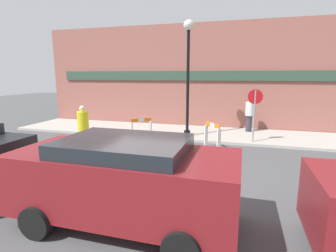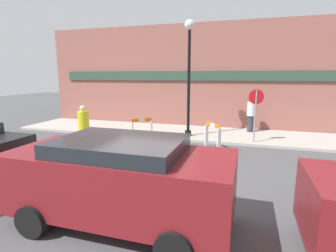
% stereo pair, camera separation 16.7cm
% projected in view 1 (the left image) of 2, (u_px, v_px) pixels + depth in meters
% --- Properties ---
extents(ground_plane, '(60.00, 60.00, 0.00)m').
position_uv_depth(ground_plane, '(148.00, 181.00, 7.11)').
color(ground_plane, '#4C4C4F').
extents(sidewalk_slab, '(18.00, 3.22, 0.11)m').
position_uv_depth(sidewalk_slab, '(191.00, 133.00, 12.86)').
color(sidewalk_slab, '#ADA89E').
rests_on(sidewalk_slab, ground_plane).
extents(storefront_facade, '(18.00, 0.22, 5.50)m').
position_uv_depth(storefront_facade, '(198.00, 77.00, 13.94)').
color(storefront_facade, '#93564C').
rests_on(storefront_facade, ground_plane).
extents(streetlamp_post, '(0.44, 0.44, 5.04)m').
position_uv_depth(streetlamp_post, '(188.00, 63.00, 11.38)').
color(streetlamp_post, black).
rests_on(streetlamp_post, sidewalk_slab).
extents(stop_sign, '(0.59, 0.14, 2.17)m').
position_uv_depth(stop_sign, '(255.00, 107.00, 10.65)').
color(stop_sign, gray).
rests_on(stop_sign, sidewalk_slab).
extents(barricade_0, '(0.76, 0.69, 1.08)m').
position_uv_depth(barricade_0, '(141.00, 130.00, 10.86)').
color(barricade_0, white).
rests_on(barricade_0, ground_plane).
extents(barricade_1, '(0.82, 0.19, 1.06)m').
position_uv_depth(barricade_1, '(143.00, 157.00, 7.37)').
color(barricade_1, white).
rests_on(barricade_1, ground_plane).
extents(barricade_2, '(0.69, 0.76, 1.07)m').
position_uv_depth(barricade_2, '(212.00, 136.00, 9.90)').
color(barricade_2, white).
rests_on(barricade_2, ground_plane).
extents(traffic_cone_0, '(0.30, 0.30, 0.65)m').
position_uv_depth(traffic_cone_0, '(217.00, 163.00, 7.64)').
color(traffic_cone_0, black).
rests_on(traffic_cone_0, ground_plane).
extents(traffic_cone_1, '(0.30, 0.30, 0.69)m').
position_uv_depth(traffic_cone_1, '(166.00, 162.00, 7.63)').
color(traffic_cone_1, black).
rests_on(traffic_cone_1, ground_plane).
extents(traffic_cone_2, '(0.30, 0.30, 0.58)m').
position_uv_depth(traffic_cone_2, '(120.00, 142.00, 10.18)').
color(traffic_cone_2, black).
rests_on(traffic_cone_2, ground_plane).
extents(traffic_cone_3, '(0.30, 0.30, 0.55)m').
position_uv_depth(traffic_cone_3, '(102.00, 146.00, 9.64)').
color(traffic_cone_3, black).
rests_on(traffic_cone_3, ground_plane).
extents(traffic_cone_4, '(0.30, 0.30, 0.70)m').
position_uv_depth(traffic_cone_4, '(120.00, 146.00, 9.42)').
color(traffic_cone_4, black).
rests_on(traffic_cone_4, ground_plane).
extents(person_worker, '(0.45, 0.45, 1.77)m').
position_uv_depth(person_worker, '(83.00, 128.00, 9.47)').
color(person_worker, '#33333D').
rests_on(person_worker, ground_plane).
extents(person_pedestrian, '(0.50, 0.50, 1.65)m').
position_uv_depth(person_pedestrian, '(249.00, 114.00, 12.74)').
color(person_pedestrian, '#33333D').
rests_on(person_pedestrian, sidewalk_slab).
extents(parked_car_1, '(4.21, 1.98, 1.68)m').
position_uv_depth(parked_car_1, '(125.00, 176.00, 4.94)').
color(parked_car_1, maroon).
rests_on(parked_car_1, ground_plane).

